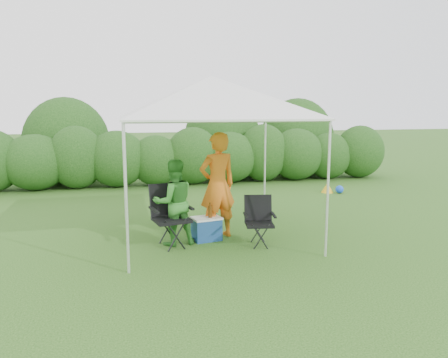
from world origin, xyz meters
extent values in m
plane|color=#36641F|center=(0.00, 0.00, 0.00)|extent=(70.00, 70.00, 0.00)
ellipsoid|color=#244F18|center=(-3.91, 6.00, 0.79)|extent=(1.80, 1.53, 1.57)
cylinder|color=#382616|center=(-3.91, 6.00, 0.15)|extent=(0.12, 0.12, 0.30)
ellipsoid|color=#244F18|center=(-2.79, 6.00, 0.90)|extent=(1.58, 1.34, 1.80)
cylinder|color=#382616|center=(-2.79, 6.00, 0.15)|extent=(0.12, 0.12, 0.30)
ellipsoid|color=#244F18|center=(-1.68, 6.00, 0.82)|extent=(1.72, 1.47, 1.65)
cylinder|color=#382616|center=(-1.68, 6.00, 0.15)|extent=(0.12, 0.12, 0.30)
ellipsoid|color=#244F18|center=(-0.56, 6.00, 0.75)|extent=(1.50, 1.28, 1.50)
cylinder|color=#382616|center=(-0.56, 6.00, 0.15)|extent=(0.12, 0.12, 0.30)
ellipsoid|color=#244F18|center=(0.56, 6.00, 0.86)|extent=(1.65, 1.40, 1.73)
cylinder|color=#382616|center=(0.56, 6.00, 0.15)|extent=(0.12, 0.12, 0.30)
ellipsoid|color=#244F18|center=(1.68, 6.00, 0.79)|extent=(1.80, 1.53, 1.57)
cylinder|color=#382616|center=(1.68, 6.00, 0.15)|extent=(0.12, 0.12, 0.30)
ellipsoid|color=#244F18|center=(2.79, 6.00, 0.90)|extent=(1.58, 1.34, 1.80)
cylinder|color=#382616|center=(2.79, 6.00, 0.15)|extent=(0.12, 0.12, 0.30)
ellipsoid|color=#244F18|center=(3.91, 6.00, 0.82)|extent=(1.72, 1.47, 1.65)
cylinder|color=#382616|center=(3.91, 6.00, 0.15)|extent=(0.12, 0.12, 0.30)
ellipsoid|color=#244F18|center=(5.03, 6.00, 0.75)|extent=(1.50, 1.28, 1.50)
cylinder|color=#382616|center=(5.03, 6.00, 0.15)|extent=(0.12, 0.12, 0.30)
ellipsoid|color=#244F18|center=(6.14, 6.00, 0.86)|extent=(1.65, 1.40, 1.73)
cylinder|color=#382616|center=(6.14, 6.00, 0.15)|extent=(0.12, 0.12, 0.30)
cylinder|color=silver|center=(-1.50, -1.00, 1.05)|extent=(0.04, 0.04, 2.10)
cylinder|color=silver|center=(1.50, -1.00, 1.05)|extent=(0.04, 0.04, 2.10)
cylinder|color=silver|center=(-1.50, 2.00, 1.05)|extent=(0.04, 0.04, 2.10)
cylinder|color=silver|center=(1.50, 2.00, 1.05)|extent=(0.04, 0.04, 2.10)
cube|color=white|center=(0.00, 0.50, 2.12)|extent=(3.10, 3.10, 0.03)
pyramid|color=white|center=(0.00, 0.50, 2.48)|extent=(3.10, 3.10, 0.70)
cube|color=black|center=(0.66, -0.24, 0.37)|extent=(0.52, 0.49, 0.04)
cube|color=black|center=(0.70, -0.05, 0.61)|extent=(0.47, 0.20, 0.43)
cube|color=black|center=(0.43, -0.20, 0.52)|extent=(0.11, 0.39, 0.03)
cube|color=black|center=(0.90, -0.28, 0.52)|extent=(0.11, 0.39, 0.03)
cylinder|color=black|center=(0.44, -0.39, 0.18)|extent=(0.02, 0.02, 0.37)
cylinder|color=black|center=(0.82, -0.46, 0.18)|extent=(0.02, 0.02, 0.37)
cylinder|color=black|center=(0.51, -0.01, 0.18)|extent=(0.02, 0.02, 0.37)
cylinder|color=black|center=(0.89, -0.08, 0.18)|extent=(0.02, 0.02, 0.37)
cube|color=black|center=(-0.77, 0.05, 0.46)|extent=(0.66, 0.63, 0.05)
cube|color=black|center=(-0.82, 0.29, 0.76)|extent=(0.59, 0.27, 0.54)
cube|color=black|center=(-1.06, -0.01, 0.65)|extent=(0.15, 0.48, 0.03)
cube|color=black|center=(-0.49, 0.11, 0.65)|extent=(0.15, 0.48, 0.03)
cylinder|color=black|center=(-0.96, -0.23, 0.23)|extent=(0.03, 0.03, 0.46)
cylinder|color=black|center=(-0.49, -0.13, 0.23)|extent=(0.03, 0.03, 0.46)
cylinder|color=black|center=(-1.06, 0.24, 0.23)|extent=(0.03, 0.03, 0.46)
cylinder|color=black|center=(-0.59, 0.34, 0.23)|extent=(0.03, 0.03, 0.46)
imported|color=orange|center=(0.09, 0.42, 0.94)|extent=(0.77, 0.60, 1.88)
imported|color=#33812A|center=(-0.72, 0.16, 0.73)|extent=(0.78, 0.65, 1.45)
cube|color=navy|center=(-0.14, 0.26, 0.19)|extent=(0.52, 0.42, 0.38)
cube|color=silver|center=(-0.14, 0.26, 0.39)|extent=(0.55, 0.44, 0.03)
cylinder|color=#592D0C|center=(-0.08, 0.22, 0.54)|extent=(0.07, 0.07, 0.26)
cone|color=yellow|center=(3.91, 3.79, 0.13)|extent=(0.32, 0.32, 0.27)
sphere|color=blue|center=(4.18, 3.61, 0.11)|extent=(0.22, 0.22, 0.22)
camera|label=1|loc=(-1.54, -6.99, 2.29)|focal=35.00mm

